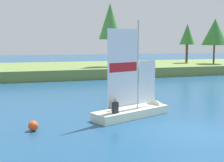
{
  "coord_description": "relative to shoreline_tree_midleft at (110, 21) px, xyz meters",
  "views": [
    {
      "loc": [
        -7.34,
        -10.63,
        3.91
      ],
      "look_at": [
        -0.82,
        9.65,
        1.2
      ],
      "focal_mm": 46.52,
      "sensor_mm": 36.0,
      "label": 1
    }
  ],
  "objects": [
    {
      "name": "sailboat",
      "position": [
        -4.56,
        -20.12,
        -6.27
      ],
      "size": [
        5.19,
        2.95,
        5.54
      ],
      "rotation": [
        0.0,
        0.0,
        0.36
      ],
      "color": "silver",
      "rests_on": "ground"
    },
    {
      "name": "ground_plane",
      "position": [
        -3.58,
        -24.07,
        -6.71
      ],
      "size": [
        200.0,
        200.0,
        0.0
      ],
      "primitive_type": "plane",
      "color": "navy"
    },
    {
      "name": "shoreline_tree_midleft",
      "position": [
        0.0,
        0.0,
        0.0
      ],
      "size": [
        2.82,
        2.82,
        7.79
      ],
      "color": "brown",
      "rests_on": "shore_bank"
    },
    {
      "name": "channel_buoy",
      "position": [
        -10.42,
        -21.42,
        -6.48
      ],
      "size": [
        0.46,
        0.46,
        0.46
      ],
      "primitive_type": "sphere",
      "color": "#E54C19",
      "rests_on": "ground"
    },
    {
      "name": "shoreline_tree_centre",
      "position": [
        13.08,
        3.35,
        -1.39
      ],
      "size": [
        2.25,
        2.25,
        5.74
      ],
      "color": "brown",
      "rests_on": "shore_bank"
    },
    {
      "name": "shoreline_tree_midright",
      "position": [
        15.59,
        0.29,
        -1.09
      ],
      "size": [
        3.59,
        3.59,
        6.32
      ],
      "color": "brown",
      "rests_on": "shore_bank"
    },
    {
      "name": "shore_bank",
      "position": [
        -3.58,
        3.67,
        -6.13
      ],
      "size": [
        80.0,
        15.21,
        1.15
      ],
      "primitive_type": "cube",
      "color": "olive",
      "rests_on": "ground"
    }
  ]
}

